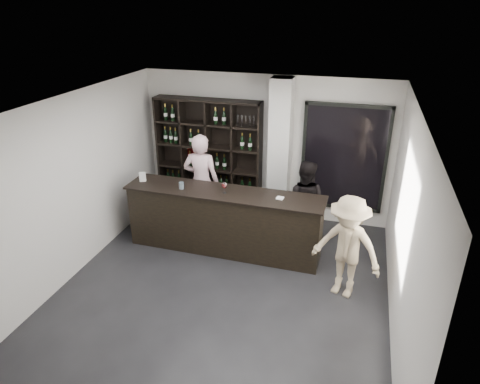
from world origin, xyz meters
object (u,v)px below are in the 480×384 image
(wine_shelf, at_px, (209,157))
(taster_pink, at_px, (201,182))
(taster_black, at_px, (304,201))
(tasting_counter, at_px, (224,221))
(customer, at_px, (347,247))

(wine_shelf, relative_size, taster_pink, 1.26)
(taster_pink, relative_size, taster_black, 1.21)
(taster_pink, bearing_deg, wine_shelf, -86.98)
(tasting_counter, xyz_separation_m, customer, (2.15, -0.70, 0.24))
(tasting_counter, height_order, customer, customer)
(tasting_counter, distance_m, taster_pink, 1.09)
(tasting_counter, bearing_deg, wine_shelf, 119.60)
(taster_pink, height_order, taster_black, taster_pink)
(customer, bearing_deg, wine_shelf, 162.71)
(taster_black, relative_size, customer, 0.96)
(taster_pink, relative_size, customer, 1.16)
(wine_shelf, xyz_separation_m, tasting_counter, (0.80, -1.47, -0.62))
(customer, bearing_deg, tasting_counter, -179.05)
(wine_shelf, distance_m, taster_pink, 0.76)
(tasting_counter, bearing_deg, taster_pink, 134.01)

